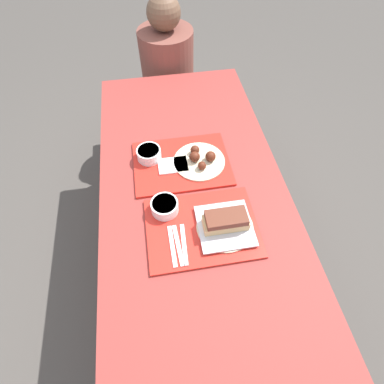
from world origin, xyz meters
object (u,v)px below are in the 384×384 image
object	(u,v)px
tray_far	(182,163)
person_seated_across	(167,61)
bowl_coleslaw_near	(165,206)
tray_near	(202,228)
brisket_sandwich_plate	(225,223)
bowl_coleslaw_far	(149,153)
wings_plate_far	(200,159)

from	to	relation	value
tray_far	person_seated_across	bearing A→B (deg)	87.68
person_seated_across	bowl_coleslaw_near	bearing A→B (deg)	-96.80
tray_near	person_seated_across	xyz separation A→B (m)	(0.01, 1.28, -0.05)
tray_far	person_seated_across	size ratio (longest dim) A/B	0.64
tray_far	person_seated_across	xyz separation A→B (m)	(0.04, 0.94, -0.05)
brisket_sandwich_plate	bowl_coleslaw_far	xyz separation A→B (m)	(-0.26, 0.41, -0.00)
tray_near	brisket_sandwich_plate	size ratio (longest dim) A/B	1.96
bowl_coleslaw_near	brisket_sandwich_plate	bearing A→B (deg)	-28.09
tray_near	tray_far	bearing A→B (deg)	95.32
bowl_coleslaw_far	wings_plate_far	bearing A→B (deg)	-15.25
wings_plate_far	person_seated_across	world-z (taller)	person_seated_across
tray_far	bowl_coleslaw_near	world-z (taller)	bowl_coleslaw_near
bowl_coleslaw_near	person_seated_across	world-z (taller)	person_seated_across
bowl_coleslaw_near	bowl_coleslaw_far	distance (m)	0.30
tray_near	bowl_coleslaw_far	world-z (taller)	bowl_coleslaw_far
tray_far	brisket_sandwich_plate	distance (m)	0.38
tray_far	wings_plate_far	xyz separation A→B (m)	(0.08, -0.01, 0.02)
tray_far	bowl_coleslaw_far	distance (m)	0.16
person_seated_across	wings_plate_far	bearing A→B (deg)	-87.28
bowl_coleslaw_far	brisket_sandwich_plate	bearing A→B (deg)	-58.00
tray_near	bowl_coleslaw_near	distance (m)	0.17
bowl_coleslaw_far	tray_far	bearing A→B (deg)	-20.61
tray_near	tray_far	distance (m)	0.35
person_seated_across	tray_far	bearing A→B (deg)	-92.32
bowl_coleslaw_near	wings_plate_far	world-z (taller)	wings_plate_far
bowl_coleslaw_near	bowl_coleslaw_far	size ratio (longest dim) A/B	1.00
brisket_sandwich_plate	person_seated_across	size ratio (longest dim) A/B	0.33
tray_near	wings_plate_far	world-z (taller)	wings_plate_far
tray_near	tray_far	size ratio (longest dim) A/B	1.00
bowl_coleslaw_near	tray_near	bearing A→B (deg)	-37.05
bowl_coleslaw_near	bowl_coleslaw_far	bearing A→B (deg)	97.48
bowl_coleslaw_far	wings_plate_far	xyz separation A→B (m)	(0.22, -0.06, -0.01)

